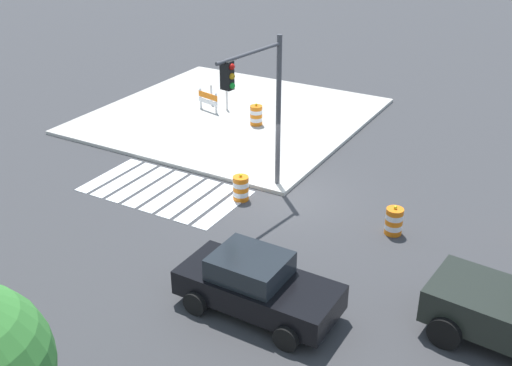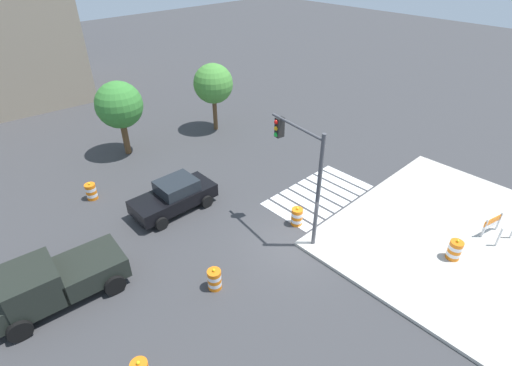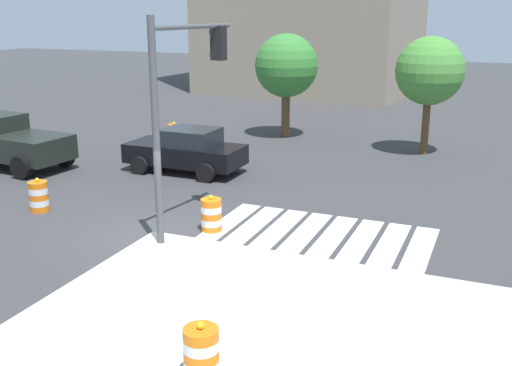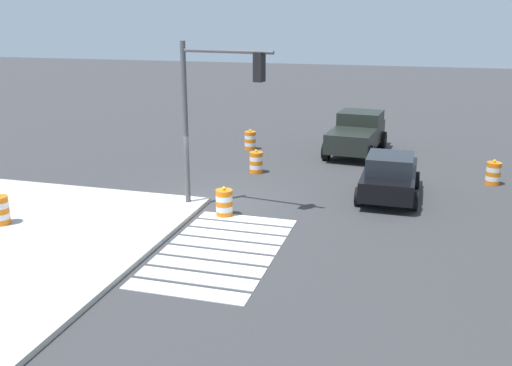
{
  "view_description": "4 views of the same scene",
  "coord_description": "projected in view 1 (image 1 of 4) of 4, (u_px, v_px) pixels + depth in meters",
  "views": [
    {
      "loc": [
        -9.02,
        17.69,
        10.43
      ],
      "look_at": [
        0.82,
        0.6,
        0.6
      ],
      "focal_mm": 43.67,
      "sensor_mm": 36.0,
      "label": 1
    },
    {
      "loc": [
        -10.57,
        -8.6,
        12.08
      ],
      "look_at": [
        0.86,
        3.47,
        1.39
      ],
      "focal_mm": 27.29,
      "sensor_mm": 36.0,
      "label": 2
    },
    {
      "loc": [
        8.23,
        -12.71,
        5.79
      ],
      "look_at": [
        2.34,
        1.43,
        1.35
      ],
      "focal_mm": 42.37,
      "sensor_mm": 36.0,
      "label": 3
    },
    {
      "loc": [
        17.98,
        6.84,
        6.43
      ],
      "look_at": [
        0.62,
        1.89,
        1.04
      ],
      "focal_mm": 39.46,
      "sensor_mm": 36.0,
      "label": 4
    }
  ],
  "objects": [
    {
      "name": "traffic_barrel_on_sidewalk",
      "position": [
        256.0,
        115.0,
        28.22
      ],
      "size": [
        0.56,
        0.56,
        1.02
      ],
      "color": "orange",
      "rests_on": "sidewalk_corner"
    },
    {
      "name": "traffic_barrel_median_far",
      "position": [
        241.0,
        188.0,
        22.01
      ],
      "size": [
        0.56,
        0.56,
        1.02
      ],
      "color": "orange",
      "rests_on": "ground"
    },
    {
      "name": "crosswalk_stripes",
      "position": [
        165.0,
        191.0,
        22.79
      ],
      "size": [
        5.85,
        3.2,
        0.02
      ],
      "color": "silver",
      "rests_on": "ground"
    },
    {
      "name": "sports_car",
      "position": [
        256.0,
        285.0,
        16.24
      ],
      "size": [
        4.32,
        2.18,
        1.63
      ],
      "color": "black",
      "rests_on": "ground"
    },
    {
      "name": "sidewalk_corner",
      "position": [
        231.0,
        115.0,
        29.7
      ],
      "size": [
        12.0,
        12.0,
        0.15
      ],
      "primitive_type": "cube",
      "color": "#BCB7AD",
      "rests_on": "ground"
    },
    {
      "name": "traffic_light_pole",
      "position": [
        259.0,
        93.0,
        20.58
      ],
      "size": [
        0.67,
        3.27,
        5.5
      ],
      "color": "#4C4C51",
      "rests_on": "sidewalk_corner"
    },
    {
      "name": "construction_barricade",
      "position": [
        211.0,
        99.0,
        29.93
      ],
      "size": [
        1.39,
        1.05,
        1.0
      ],
      "color": "silver",
      "rests_on": "sidewalk_corner"
    },
    {
      "name": "traffic_barrel_median_near",
      "position": [
        394.0,
        221.0,
        19.92
      ],
      "size": [
        0.56,
        0.56,
        1.02
      ],
      "color": "orange",
      "rests_on": "ground"
    },
    {
      "name": "ground_plane",
      "position": [
        284.0,
        197.0,
        22.4
      ],
      "size": [
        120.0,
        120.0,
        0.0
      ],
      "primitive_type": "plane",
      "color": "#38383A"
    }
  ]
}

